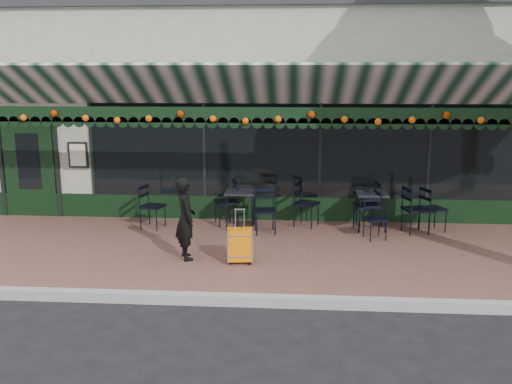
# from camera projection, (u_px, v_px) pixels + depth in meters

# --- Properties ---
(ground) EXTENTS (80.00, 80.00, 0.00)m
(ground) POSITION_uv_depth(u_px,v_px,m) (230.00, 302.00, 7.68)
(ground) COLOR black
(ground) RESTS_ON ground
(sidewalk) EXTENTS (18.00, 4.00, 0.15)m
(sidewalk) POSITION_uv_depth(u_px,v_px,m) (244.00, 252.00, 9.61)
(sidewalk) COLOR brown
(sidewalk) RESTS_ON ground
(curb) EXTENTS (18.00, 0.16, 0.15)m
(curb) POSITION_uv_depth(u_px,v_px,m) (230.00, 300.00, 7.58)
(curb) COLOR #9E9E99
(curb) RESTS_ON ground
(restaurant_building) EXTENTS (12.00, 9.60, 4.50)m
(restaurant_building) POSITION_uv_depth(u_px,v_px,m) (263.00, 108.00, 14.83)
(restaurant_building) COLOR #9B9986
(restaurant_building) RESTS_ON ground
(woman) EXTENTS (0.51, 0.59, 1.38)m
(woman) POSITION_uv_depth(u_px,v_px,m) (186.00, 218.00, 8.93)
(woman) COLOR black
(woman) RESTS_ON sidewalk
(suitcase) EXTENTS (0.42, 0.27, 0.91)m
(suitcase) POSITION_uv_depth(u_px,v_px,m) (240.00, 245.00, 8.77)
(suitcase) COLOR orange
(suitcase) RESTS_ON sidewalk
(cafe_table_a) EXTENTS (0.60, 0.60, 0.74)m
(cafe_table_a) POSITION_uv_depth(u_px,v_px,m) (372.00, 196.00, 10.67)
(cafe_table_a) COLOR black
(cafe_table_a) RESTS_ON sidewalk
(cafe_table_b) EXTENTS (0.60, 0.60, 0.74)m
(cafe_table_b) POSITION_uv_depth(u_px,v_px,m) (241.00, 195.00, 10.82)
(cafe_table_b) COLOR black
(cafe_table_b) RESTS_ON sidewalk
(chair_a_left) EXTENTS (0.55, 0.55, 0.98)m
(chair_a_left) POSITION_uv_depth(u_px,v_px,m) (367.00, 206.00, 10.59)
(chair_a_left) COLOR black
(chair_a_left) RESTS_ON sidewalk
(chair_a_right) EXTENTS (0.57, 0.57, 0.89)m
(chair_a_right) POSITION_uv_depth(u_px,v_px,m) (433.00, 209.00, 10.57)
(chair_a_right) COLOR black
(chair_a_right) RESTS_ON sidewalk
(chair_a_front) EXTENTS (0.47, 0.47, 0.75)m
(chair_a_front) POSITION_uv_depth(u_px,v_px,m) (375.00, 219.00, 10.07)
(chair_a_front) COLOR black
(chair_a_front) RESTS_ON sidewalk
(chair_a_extra) EXTENTS (0.56, 0.56, 0.92)m
(chair_a_extra) POSITION_uv_depth(u_px,v_px,m) (416.00, 210.00, 10.43)
(chair_a_extra) COLOR black
(chair_a_extra) RESTS_ON sidewalk
(chair_b_left) EXTENTS (0.59, 0.59, 0.92)m
(chair_b_left) POSITION_uv_depth(u_px,v_px,m) (226.00, 202.00, 11.04)
(chair_b_left) COLOR black
(chair_b_left) RESTS_ON sidewalk
(chair_b_right) EXTENTS (0.60, 0.60, 0.92)m
(chair_b_right) POSITION_uv_depth(u_px,v_px,m) (306.00, 204.00, 10.93)
(chair_b_right) COLOR black
(chair_b_right) RESTS_ON sidewalk
(chair_b_front) EXTENTS (0.49, 0.49, 0.86)m
(chair_b_front) POSITION_uv_depth(u_px,v_px,m) (265.00, 211.00, 10.45)
(chair_b_front) COLOR black
(chair_b_front) RESTS_ON sidewalk
(chair_solo) EXTENTS (0.53, 0.53, 0.87)m
(chair_solo) POSITION_uv_depth(u_px,v_px,m) (152.00, 207.00, 10.79)
(chair_solo) COLOR black
(chair_solo) RESTS_ON sidewalk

